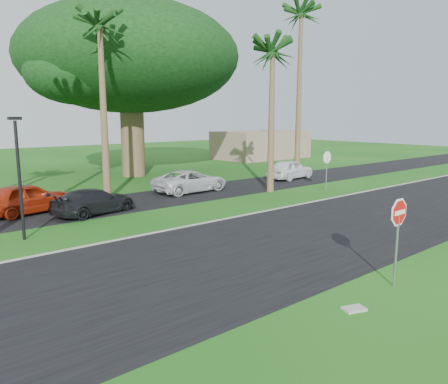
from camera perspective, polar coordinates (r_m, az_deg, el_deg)
ground at (r=14.46m, az=9.73°, el=-9.06°), size 120.00×120.00×0.00m
road at (r=15.75m, az=4.14°, el=-7.31°), size 120.00×8.00×0.02m
parking_strip at (r=24.18m, az=-13.44°, el=-1.47°), size 120.00×5.00×0.02m
curb at (r=18.75m, az=-4.52°, el=-4.44°), size 120.00×0.12×0.06m
stop_sign_near at (r=12.75m, az=21.78°, el=-3.91°), size 1.05×0.07×2.62m
stop_sign_far at (r=28.21m, az=13.29°, el=3.76°), size 1.05×0.07×2.62m
palm_center at (r=25.48m, az=-15.92°, el=19.72°), size 5.00×5.00×10.50m
palm_right_near at (r=27.30m, az=6.36°, el=17.27°), size 5.00×5.00×9.50m
palm_right_far at (r=34.24m, az=10.05°, el=21.42°), size 5.00×5.00×13.00m
canopy_tree at (r=35.18m, az=-12.20°, el=16.68°), size 16.50×16.50×13.12m
streetlight_right at (r=17.96m, az=-25.22°, el=2.53°), size 0.45×0.25×4.64m
building_far at (r=49.09m, az=4.83°, el=6.17°), size 10.00×6.00×3.00m
car_red at (r=22.95m, az=-24.28°, el=-0.80°), size 4.66×2.61×1.50m
car_dark at (r=21.84m, az=-16.61°, el=-1.20°), size 4.52×2.68×1.23m
car_minivan at (r=27.07m, az=-4.36°, el=1.40°), size 4.95×2.45×1.35m
car_pickup at (r=32.98m, az=8.63°, el=2.93°), size 4.43×2.24×1.45m
utility_slab at (r=11.44m, az=16.61°, el=-14.42°), size 0.64×0.52×0.06m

